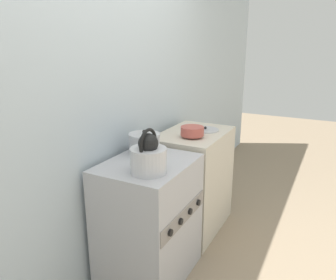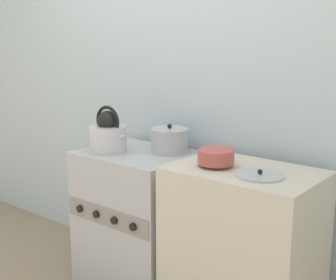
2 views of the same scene
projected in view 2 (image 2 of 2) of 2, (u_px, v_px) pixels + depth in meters
The scene contains 7 objects.
wall_back at pixel (173, 84), 2.98m from camera, with size 7.00×0.06×2.50m.
stove at pixel (139, 220), 2.90m from camera, with size 0.67×0.56×0.87m.
counter at pixel (242, 252), 2.43m from camera, with size 0.74×0.51×0.90m.
kettle at pixel (108, 134), 2.80m from camera, with size 0.28×0.22×0.28m.
cooking_pot at pixel (170, 140), 2.79m from camera, with size 0.23×0.23×0.17m.
enamel_bowl at pixel (216, 157), 2.38m from camera, with size 0.19×0.19×0.09m.
loose_pot_lid at pixel (260, 175), 2.22m from camera, with size 0.24×0.24×0.03m.
Camera 2 is at (1.86, -1.74, 1.54)m, focal length 50.00 mm.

